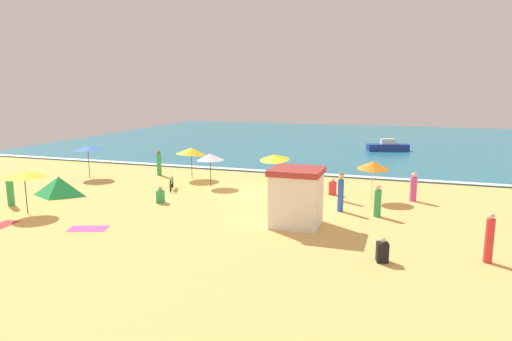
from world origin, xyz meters
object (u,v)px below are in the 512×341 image
at_px(beach_umbrella_2, 88,148).
at_px(beach_tent, 59,186).
at_px(beachgoer_7, 378,202).
at_px(parked_bicycle, 172,183).
at_px(beachgoer_1, 10,191).
at_px(beachgoer_6, 413,188).
at_px(beachgoer_8, 160,196).
at_px(beach_umbrella_5, 275,157).
at_px(beachgoer_2, 159,163).
at_px(beachgoer_4, 333,187).
at_px(small_boat_0, 388,146).
at_px(beach_umbrella_1, 191,151).
at_px(beachgoer_9, 341,194).
at_px(beach_umbrella_4, 24,174).
at_px(beach_umbrella_3, 210,157).
at_px(beachgoer_5, 341,187).
at_px(lifeguard_cabana, 296,197).
at_px(beach_umbrella_0, 373,165).
at_px(beachgoer_0, 382,251).
at_px(beachgoer_10, 489,239).

relative_size(beach_umbrella_2, beach_tent, 0.89).
bearing_deg(beachgoer_7, parked_bicycle, 169.91).
bearing_deg(parked_bicycle, beachgoer_1, -134.69).
distance_m(beachgoer_6, beachgoer_8, 13.87).
relative_size(beach_umbrella_5, beachgoer_2, 1.20).
relative_size(beachgoer_4, small_boat_0, 0.24).
height_order(beachgoer_1, beachgoer_8, beachgoer_1).
distance_m(beach_umbrella_1, beachgoer_8, 6.83).
relative_size(beach_umbrella_5, beach_tent, 0.83).
bearing_deg(beachgoer_8, beachgoer_2, 120.77).
distance_m(beach_tent, beachgoer_9, 15.96).
height_order(beach_umbrella_4, beachgoer_1, beach_umbrella_4).
relative_size(beach_umbrella_3, beach_tent, 0.80).
distance_m(beachgoer_7, small_boat_0, 23.52).
xyz_separation_m(beachgoer_6, beachgoer_7, (-1.67, -3.78, -0.01)).
bearing_deg(beach_tent, beachgoer_5, 14.36).
distance_m(beachgoer_8, beachgoer_9, 9.63).
relative_size(lifeguard_cabana, beachgoer_2, 1.45).
height_order(beachgoer_4, beachgoer_7, beachgoer_7).
relative_size(beach_umbrella_3, beachgoer_4, 2.14).
xyz_separation_m(parked_bicycle, beachgoer_9, (10.59, -1.82, 0.52)).
distance_m(beach_umbrella_0, beach_umbrella_5, 6.41).
distance_m(beach_umbrella_0, small_boat_0, 20.32).
xyz_separation_m(beach_umbrella_2, beach_tent, (1.91, -5.05, -1.50)).
bearing_deg(beachgoer_4, beach_umbrella_1, 170.48).
relative_size(beachgoer_1, beachgoer_8, 1.81).
bearing_deg(lifeguard_cabana, beach_umbrella_2, 158.89).
height_order(beach_umbrella_1, beachgoer_0, beach_umbrella_1).
relative_size(beachgoer_1, beachgoer_10, 0.89).
distance_m(lifeguard_cabana, beachgoer_7, 4.34).
height_order(beachgoer_1, small_boat_0, beachgoer_1).
distance_m(beachgoer_0, beachgoer_4, 10.42).
height_order(beach_umbrella_1, beachgoer_10, beach_umbrella_1).
height_order(beachgoer_4, beachgoer_10, beachgoer_10).
distance_m(beach_tent, beachgoer_8, 6.35).
bearing_deg(beachgoer_1, beach_umbrella_4, -24.53).
relative_size(beach_umbrella_1, beachgoer_7, 1.86).
xyz_separation_m(lifeguard_cabana, beachgoer_10, (7.56, -2.17, -0.46)).
distance_m(beach_umbrella_0, beachgoer_9, 3.33).
distance_m(beachgoer_2, small_boat_0, 23.04).
bearing_deg(beachgoer_6, beach_umbrella_3, -179.84).
xyz_separation_m(beach_umbrella_1, beachgoer_10, (16.87, -10.38, -1.02)).
distance_m(beach_umbrella_2, parked_bicycle, 7.50).
relative_size(beachgoer_4, beachgoer_5, 0.61).
distance_m(beach_umbrella_1, beachgoer_2, 2.97).
distance_m(beach_umbrella_0, beachgoer_10, 9.38).
bearing_deg(beach_tent, beach_umbrella_3, 35.74).
xyz_separation_m(beach_umbrella_2, beach_umbrella_4, (3.01, -8.52, -0.07)).
relative_size(beach_umbrella_2, beachgoer_7, 1.48).
distance_m(beach_umbrella_1, beachgoer_0, 17.64).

